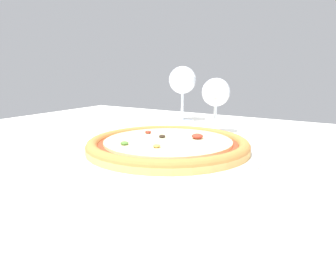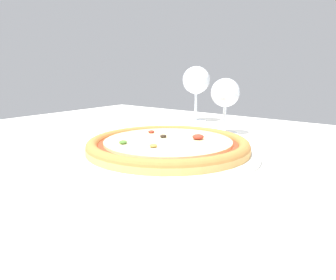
# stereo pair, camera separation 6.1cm
# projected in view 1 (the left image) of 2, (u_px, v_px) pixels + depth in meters

# --- Properties ---
(dining_table) EXTENTS (1.46, 1.01, 0.75)m
(dining_table) POSITION_uv_depth(u_px,v_px,m) (198.00, 192.00, 0.66)
(dining_table) COLOR #997047
(dining_table) RESTS_ON ground_plane
(pizza_plate) EXTENTS (0.34, 0.34, 0.04)m
(pizza_plate) POSITION_uv_depth(u_px,v_px,m) (168.00, 147.00, 0.62)
(pizza_plate) COLOR white
(pizza_plate) RESTS_ON dining_table
(wine_glass_far_left) EXTENTS (0.08, 0.08, 0.17)m
(wine_glass_far_left) POSITION_uv_depth(u_px,v_px,m) (182.00, 81.00, 0.99)
(wine_glass_far_left) COLOR silver
(wine_glass_far_left) RESTS_ON dining_table
(wine_glass_far_right) EXTENTS (0.07, 0.07, 0.14)m
(wine_glass_far_right) POSITION_uv_depth(u_px,v_px,m) (216.00, 95.00, 0.81)
(wine_glass_far_right) COLOR silver
(wine_glass_far_right) RESTS_ON dining_table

